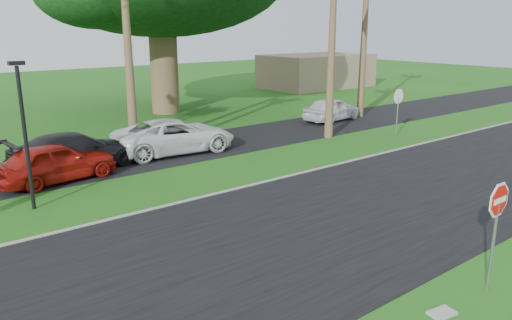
{
  "coord_description": "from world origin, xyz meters",
  "views": [
    {
      "loc": [
        -9.67,
        -7.63,
        5.68
      ],
      "look_at": [
        -0.86,
        3.57,
        1.8
      ],
      "focal_mm": 35.0,
      "sensor_mm": 36.0,
      "label": 1
    }
  ],
  "objects": [
    {
      "name": "stop_sign_near",
      "position": [
        0.5,
        -3.0,
        1.77
      ],
      "size": [
        1.05,
        0.07,
        2.62
      ],
      "color": "gray",
      "rests_on": "ground"
    },
    {
      "name": "curb",
      "position": [
        0.0,
        6.05,
        0.03
      ],
      "size": [
        120.0,
        0.12,
        0.06
      ],
      "primitive_type": "cube",
      "color": "gray",
      "rests_on": "ground"
    },
    {
      "name": "streetlight_right",
      "position": [
        -6.0,
        8.5,
        2.65
      ],
      "size": [
        0.45,
        0.25,
        4.64
      ],
      "color": "black",
      "rests_on": "ground"
    },
    {
      "name": "building_far",
      "position": [
        24.0,
        26.0,
        1.5
      ],
      "size": [
        10.0,
        6.0,
        3.0
      ],
      "primitive_type": "cube",
      "color": "gray",
      "rests_on": "ground"
    },
    {
      "name": "car_dark",
      "position": [
        -3.39,
        12.13,
        0.75
      ],
      "size": [
        5.3,
        2.44,
        1.5
      ],
      "primitive_type": "imported",
      "rotation": [
        0.0,
        0.0,
        1.64
      ],
      "color": "black",
      "rests_on": "ground"
    },
    {
      "name": "car_pickup",
      "position": [
        12.51,
        13.11,
        0.7
      ],
      "size": [
        4.32,
        2.21,
        1.41
      ],
      "primitive_type": "imported",
      "rotation": [
        0.0,
        0.0,
        1.71
      ],
      "color": "silver",
      "rests_on": "ground"
    },
    {
      "name": "stop_sign_far",
      "position": [
        12.0,
        8.0,
        1.77
      ],
      "size": [
        1.05,
        0.07,
        2.62
      ],
      "rotation": [
        0.0,
        0.0,
        3.14
      ],
      "color": "gray",
      "rests_on": "ground"
    },
    {
      "name": "car_minivan",
      "position": [
        1.14,
        12.09,
        0.77
      ],
      "size": [
        5.77,
        3.11,
        1.54
      ],
      "primitive_type": "imported",
      "rotation": [
        0.0,
        0.0,
        1.47
      ],
      "color": "white",
      "rests_on": "ground"
    },
    {
      "name": "ground",
      "position": [
        0.0,
        0.0,
        0.0
      ],
      "size": [
        120.0,
        120.0,
        0.0
      ],
      "primitive_type": "plane",
      "color": "#1E5715",
      "rests_on": "ground"
    },
    {
      "name": "utility_slab",
      "position": [
        -1.18,
        -2.94,
        0.03
      ],
      "size": [
        0.6,
        0.44,
        0.06
      ],
      "primitive_type": "cube",
      "rotation": [
        0.0,
        0.0,
        -0.17
      ],
      "color": "gray",
      "rests_on": "ground"
    },
    {
      "name": "parking_strip",
      "position": [
        0.0,
        12.5,
        0.01
      ],
      "size": [
        120.0,
        5.0,
        0.02
      ],
      "primitive_type": "cube",
      "color": "black",
      "rests_on": "ground"
    },
    {
      "name": "car_red",
      "position": [
        -4.49,
        10.95,
        0.74
      ],
      "size": [
        4.54,
        2.31,
        1.48
      ],
      "primitive_type": "imported",
      "rotation": [
        0.0,
        0.0,
        1.7
      ],
      "color": "#9C130D",
      "rests_on": "ground"
    },
    {
      "name": "road",
      "position": [
        0.0,
        2.0,
        0.01
      ],
      "size": [
        120.0,
        8.0,
        0.02
      ],
      "primitive_type": "cube",
      "color": "black",
      "rests_on": "ground"
    }
  ]
}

